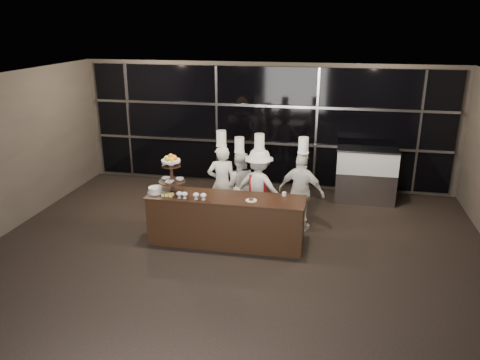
% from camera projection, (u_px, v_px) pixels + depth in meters
% --- Properties ---
extents(room, '(10.00, 10.00, 10.00)m').
position_uv_depth(room, '(215.00, 200.00, 6.63)').
color(room, black).
rests_on(room, ground).
extents(window_wall, '(8.60, 0.10, 2.80)m').
position_uv_depth(window_wall, '(266.00, 126.00, 11.20)').
color(window_wall, black).
rests_on(window_wall, ground).
extents(buffet_counter, '(2.84, 0.74, 0.92)m').
position_uv_depth(buffet_counter, '(226.00, 220.00, 8.51)').
color(buffet_counter, black).
rests_on(buffet_counter, ground).
extents(display_stand, '(0.48, 0.48, 0.74)m').
position_uv_depth(display_stand, '(171.00, 171.00, 8.41)').
color(display_stand, black).
rests_on(display_stand, buffet_counter).
extents(compotes, '(0.55, 0.11, 0.12)m').
position_uv_depth(compotes, '(191.00, 194.00, 8.24)').
color(compotes, silver).
rests_on(compotes, buffet_counter).
extents(layer_cake, '(0.30, 0.30, 0.11)m').
position_uv_depth(layer_cake, '(156.00, 190.00, 8.54)').
color(layer_cake, white).
rests_on(layer_cake, buffet_counter).
extents(pastry_squares, '(0.20, 0.13, 0.05)m').
position_uv_depth(pastry_squares, '(168.00, 195.00, 8.39)').
color(pastry_squares, '#FCE07B').
rests_on(pastry_squares, buffet_counter).
extents(small_plate, '(0.20, 0.20, 0.05)m').
position_uv_depth(small_plate, '(251.00, 200.00, 8.18)').
color(small_plate, white).
rests_on(small_plate, buffet_counter).
extents(chef_cup, '(0.08, 0.08, 0.07)m').
position_uv_depth(chef_cup, '(284.00, 194.00, 8.39)').
color(chef_cup, white).
rests_on(chef_cup, buffet_counter).
extents(display_case, '(1.33, 0.58, 1.24)m').
position_uv_depth(display_case, '(366.00, 173.00, 10.44)').
color(display_case, '#A5A5AA').
rests_on(display_case, ground).
extents(chef_a, '(0.66, 0.54, 1.88)m').
position_uv_depth(chef_a, '(222.00, 182.00, 9.43)').
color(chef_a, white).
rests_on(chef_a, ground).
extents(chef_b, '(0.73, 0.59, 1.72)m').
position_uv_depth(chef_b, '(239.00, 184.00, 9.57)').
color(chef_b, silver).
rests_on(chef_b, ground).
extents(chef_c, '(1.12, 0.81, 1.86)m').
position_uv_depth(chef_c, '(259.00, 187.00, 9.23)').
color(chef_c, white).
rests_on(chef_c, ground).
extents(chef_d, '(0.99, 0.63, 1.87)m').
position_uv_depth(chef_d, '(301.00, 191.00, 8.96)').
color(chef_d, white).
rests_on(chef_d, ground).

